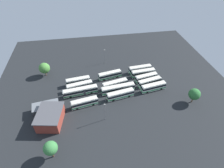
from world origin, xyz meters
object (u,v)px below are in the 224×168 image
at_px(bus_row0_slot1, 143,73).
at_px(bus_row0_slot2, 146,78).
at_px(bus_row0_slot0, 140,69).
at_px(maintenance_shelter, 45,105).
at_px(bus_row1_slot2, 115,84).
at_px(tree_east_edge, 194,94).
at_px(bus_row0_slot4, 154,87).
at_px(lamp_post_near_entrance, 105,56).
at_px(bus_row2_slot2, 80,91).
at_px(lamp_post_mid_lot, 105,111).
at_px(bus_row1_slot4, 120,94).
at_px(bus_row2_slot0, 78,81).
at_px(bus_row1_slot0, 110,75).
at_px(bus_row2_slot1, 80,86).
at_px(tree_north_edge, 44,68).
at_px(bus_row1_slot3, 118,89).
at_px(bus_row0_slot3, 149,82).
at_px(depot_building, 50,117).
at_px(tree_south_edge, 50,148).
at_px(bus_row2_slot4, 84,103).

height_order(bus_row0_slot1, bus_row0_slot2, same).
bearing_deg(bus_row0_slot0, maintenance_shelter, 23.78).
height_order(bus_row1_slot2, tree_east_edge, tree_east_edge).
distance_m(bus_row0_slot0, bus_row0_slot1, 3.61).
bearing_deg(bus_row0_slot4, lamp_post_near_entrance, -54.14).
relative_size(bus_row2_slot2, lamp_post_mid_lot, 1.81).
relative_size(bus_row1_slot4, bus_row2_slot0, 1.08).
distance_m(bus_row1_slot0, bus_row2_slot1, 16.36).
bearing_deg(tree_east_edge, bus_row0_slot1, -54.16).
relative_size(maintenance_shelter, tree_north_edge, 1.55).
relative_size(bus_row0_slot1, bus_row1_slot3, 0.78).
xyz_separation_m(bus_row0_slot2, bus_row1_slot3, (15.15, 5.76, 0.00)).
relative_size(bus_row0_slot3, bus_row1_slot4, 0.95).
relative_size(bus_row0_slot1, bus_row2_slot2, 0.78).
distance_m(bus_row0_slot4, depot_building, 46.70).
xyz_separation_m(bus_row0_slot4, tree_south_edge, (43.49, 26.34, 3.15)).
bearing_deg(depot_building, bus_row0_slot2, -157.02).
bearing_deg(bus_row1_slot0, bus_row2_slot2, 33.05).
distance_m(bus_row0_slot3, bus_row1_slot2, 16.55).
bearing_deg(bus_row2_slot0, bus_row1_slot0, -171.78).
bearing_deg(maintenance_shelter, tree_south_edge, 101.05).
bearing_deg(tree_east_edge, depot_building, 1.08).
height_order(depot_building, tree_east_edge, tree_east_edge).
distance_m(bus_row0_slot0, bus_row2_slot2, 33.53).
distance_m(bus_row2_slot1, maintenance_shelter, 18.04).
bearing_deg(bus_row0_slot4, bus_row1_slot4, 8.74).
bearing_deg(tree_south_edge, bus_row0_slot0, -135.06).
relative_size(bus_row0_slot0, bus_row0_slot2, 1.04).
bearing_deg(bus_row1_slot2, depot_building, 30.09).
height_order(bus_row2_slot2, lamp_post_mid_lot, lamp_post_mid_lot).
bearing_deg(depot_building, bus_row1_slot2, -149.91).
distance_m(maintenance_shelter, tree_south_edge, 21.67).
xyz_separation_m(maintenance_shelter, lamp_post_mid_lot, (-23.17, 8.50, 1.46)).
height_order(bus_row0_slot0, bus_row2_slot1, same).
bearing_deg(bus_row0_slot3, bus_row2_slot4, 15.49).
relative_size(bus_row0_slot1, bus_row2_slot1, 1.00).
relative_size(bus_row0_slot0, tree_north_edge, 1.67).
distance_m(maintenance_shelter, tree_east_edge, 61.86).
relative_size(bus_row1_slot0, bus_row1_slot4, 0.95).
distance_m(bus_row2_slot1, bus_row2_slot2, 3.60).
xyz_separation_m(bus_row1_slot3, tree_north_edge, (34.07, -18.36, 2.60)).
height_order(bus_row0_slot3, bus_row1_slot4, same).
bearing_deg(lamp_post_near_entrance, bus_row0_slot4, 125.86).
relative_size(bus_row2_slot2, depot_building, 1.18).
bearing_deg(bus_row2_slot1, lamp_post_near_entrance, -125.57).
height_order(bus_row1_slot0, bus_row1_slot2, same).
xyz_separation_m(bus_row0_slot0, bus_row2_slot4, (29.84, 19.77, -0.00)).
xyz_separation_m(bus_row0_slot2, bus_row1_slot4, (14.92, 9.80, 0.00)).
bearing_deg(tree_south_edge, bus_row1_slot0, -122.87).
relative_size(bus_row0_slot0, bus_row2_slot4, 1.04).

